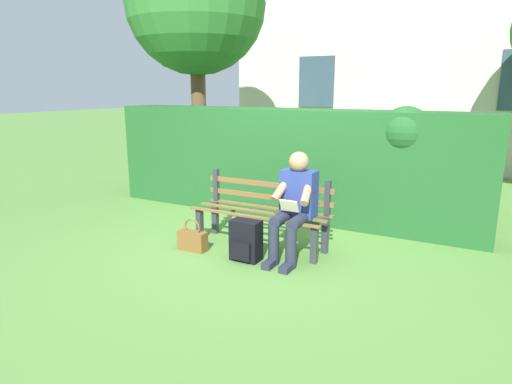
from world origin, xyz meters
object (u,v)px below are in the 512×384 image
park_bench (263,212)px  tree (193,8)px  backpack (246,241)px  handbag (193,240)px  person_seated (294,203)px

park_bench → tree: 4.82m
backpack → tree: bearing=-47.5°
handbag → tree: bearing=-55.4°
person_seated → park_bench: bearing=-19.6°
park_bench → tree: (2.83, -2.64, 2.87)m
person_seated → tree: size_ratio=0.25×
park_bench → handbag: size_ratio=4.31×
person_seated → handbag: bearing=18.6°
backpack → handbag: (0.69, 0.04, -0.09)m
tree → handbag: size_ratio=12.08×
handbag → person_seated: bearing=-161.4°
tree → backpack: 5.26m
backpack → handbag: bearing=2.9°
park_bench → person_seated: person_seated is taller
backpack → handbag: size_ratio=1.17×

